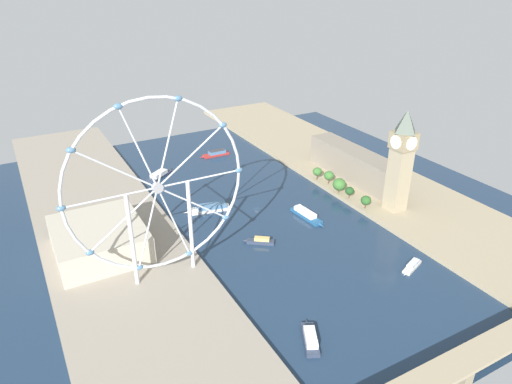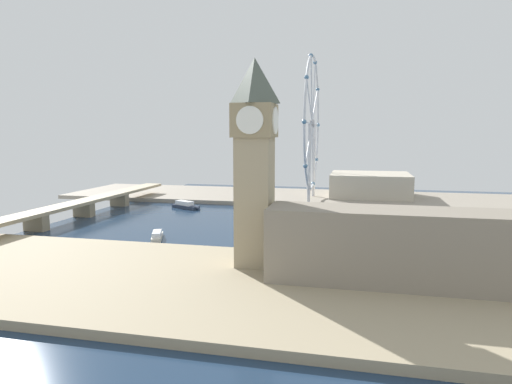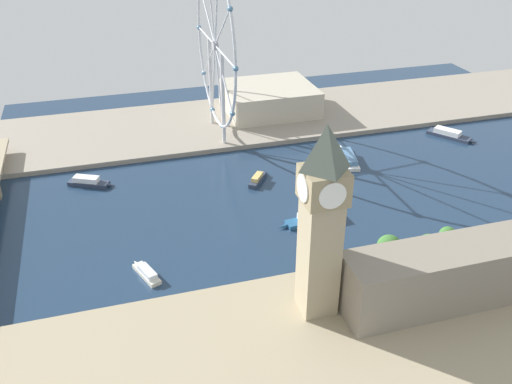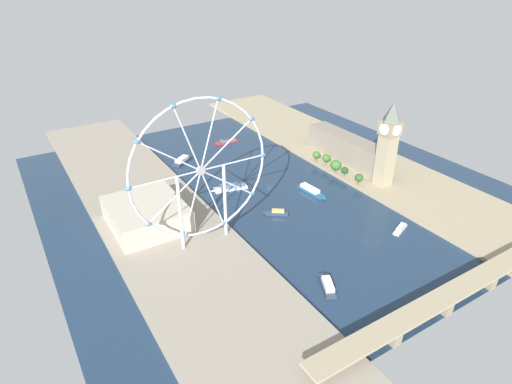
# 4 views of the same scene
# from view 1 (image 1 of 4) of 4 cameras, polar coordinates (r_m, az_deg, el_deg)

# --- Properties ---
(ground_plane) EXTENTS (393.20, 393.20, 0.00)m
(ground_plane) POSITION_cam_1_polar(r_m,az_deg,el_deg) (367.09, 0.07, -2.03)
(ground_plane) COLOR #1E334C
(riverbank_left) EXTENTS (90.00, 520.00, 3.00)m
(riverbank_left) POSITION_cam_1_polar(r_m,az_deg,el_deg) (426.27, 13.32, 1.61)
(riverbank_left) COLOR tan
(riverbank_left) RESTS_ON ground_plane
(riverbank_right) EXTENTS (90.00, 520.00, 3.00)m
(riverbank_right) POSITION_cam_1_polar(r_m,az_deg,el_deg) (334.20, -17.03, -6.06)
(riverbank_right) COLOR gray
(riverbank_right) RESTS_ON ground_plane
(clock_tower) EXTENTS (16.22, 16.22, 78.16)m
(clock_tower) POSITION_cam_1_polar(r_m,az_deg,el_deg) (360.06, 17.21, 3.84)
(clock_tower) COLOR tan
(clock_tower) RESTS_ON riverbank_left
(parliament_block) EXTENTS (22.00, 103.26, 25.20)m
(parliament_block) POSITION_cam_1_polar(r_m,az_deg,el_deg) (416.57, 11.98, 3.28)
(parliament_block) COLOR gray
(parliament_block) RESTS_ON riverbank_left
(tree_row_embankment) EXTENTS (12.54, 69.23, 12.47)m
(tree_row_embankment) POSITION_cam_1_polar(r_m,az_deg,el_deg) (390.05, 10.02, 1.01)
(tree_row_embankment) COLOR #513823
(tree_row_embankment) RESTS_ON riverbank_left
(ferris_wheel) EXTENTS (105.67, 3.20, 109.61)m
(ferris_wheel) POSITION_cam_1_polar(r_m,az_deg,el_deg) (264.69, -11.87, 0.34)
(ferris_wheel) COLOR silver
(ferris_wheel) RESTS_ON riverbank_right
(riverside_hall) EXTENTS (55.03, 62.72, 18.57)m
(riverside_hall) POSITION_cam_1_polar(r_m,az_deg,el_deg) (321.04, -18.53, -5.44)
(riverside_hall) COLOR #BCB29E
(riverside_hall) RESTS_ON riverbank_right
(river_bridge) EXTENTS (205.20, 13.96, 10.71)m
(river_bridge) POSITION_cam_1_polar(r_m,az_deg,el_deg) (245.20, 23.50, -18.73)
(river_bridge) COLOR tan
(river_bridge) RESTS_ON ground_plane
(tour_boat_0) EXTENTS (21.16, 11.10, 4.03)m
(tour_boat_0) POSITION_cam_1_polar(r_m,az_deg,el_deg) (313.76, 18.45, -8.52)
(tour_boat_0) COLOR beige
(tour_boat_0) RESTS_ON ground_plane
(tour_boat_1) EXTENTS (31.17, 8.08, 5.33)m
(tour_boat_1) POSITION_cam_1_polar(r_m,az_deg,el_deg) (471.21, -4.85, 4.72)
(tour_boat_1) COLOR #B22D28
(tour_boat_1) RESTS_ON ground_plane
(tour_boat_2) EXTENTS (9.80, 35.82, 5.39)m
(tour_boat_2) POSITION_cam_1_polar(r_m,az_deg,el_deg) (356.00, 6.14, -2.73)
(tour_boat_2) COLOR #235684
(tour_boat_2) RESTS_ON ground_plane
(tour_boat_3) EXTENTS (30.55, 23.61, 5.29)m
(tour_boat_3) POSITION_cam_1_polar(r_m,az_deg,el_deg) (429.70, -11.61, 2.08)
(tour_boat_3) COLOR #2D384C
(tour_boat_3) RESTS_ON ground_plane
(tour_boat_4) EXTENTS (19.68, 15.86, 4.84)m
(tour_boat_4) POSITION_cam_1_polar(r_m,az_deg,el_deg) (322.12, 0.47, -5.97)
(tour_boat_4) COLOR #2D384C
(tour_boat_4) RESTS_ON ground_plane
(tour_boat_5) EXTENTS (16.29, 26.11, 5.22)m
(tour_boat_5) POSITION_cam_1_polar(r_m,az_deg,el_deg) (249.79, 6.61, -17.21)
(tour_boat_5) COLOR #2D384C
(tour_boat_5) RESTS_ON ground_plane
(tour_boat_6) EXTENTS (36.60, 15.33, 4.96)m
(tour_boat_6) POSITION_cam_1_polar(r_m,az_deg,el_deg) (365.17, -5.58, -1.94)
(tour_boat_6) COLOR white
(tour_boat_6) RESTS_ON ground_plane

